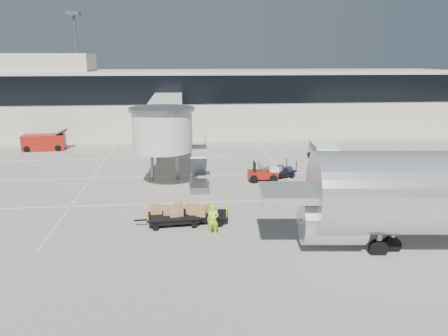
{
  "coord_description": "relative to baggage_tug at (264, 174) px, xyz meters",
  "views": [
    {
      "loc": [
        -2.53,
        -26.15,
        9.55
      ],
      "look_at": [
        0.33,
        3.48,
        2.0
      ],
      "focal_mm": 35.0,
      "sensor_mm": 36.0,
      "label": 1
    }
  ],
  "objects": [
    {
      "name": "box_cart_far",
      "position": [
        -5.44,
        -8.64,
        0.01
      ],
      "size": [
        3.65,
        1.77,
        1.41
      ],
      "rotation": [
        0.0,
        0.0,
        -0.11
      ],
      "color": "black",
      "rests_on": "ground"
    },
    {
      "name": "ground_worker",
      "position": [
        -4.79,
        -10.5,
        0.32
      ],
      "size": [
        0.72,
        0.55,
        1.77
      ],
      "primitive_type": "imported",
      "rotation": [
        0.0,
        0.0,
        -0.22
      ],
      "color": "#A4FF1A",
      "rests_on": "ground"
    },
    {
      "name": "terminal",
      "position": [
        -4.17,
        23.04,
        3.54
      ],
      "size": [
        64.0,
        12.11,
        15.2
      ],
      "color": "beige",
      "rests_on": "ground"
    },
    {
      "name": "lane_markings",
      "position": [
        -4.49,
        2.44,
        -0.56
      ],
      "size": [
        40.0,
        30.0,
        0.02
      ],
      "color": "silver",
      "rests_on": "ground"
    },
    {
      "name": "minivan",
      "position": [
        6.7,
        5.87,
        0.5
      ],
      "size": [
        2.46,
        4.85,
        1.77
      ],
      "rotation": [
        0.0,
        0.0,
        -0.1
      ],
      "color": "white",
      "rests_on": "ground"
    },
    {
      "name": "suitcase_cart",
      "position": [
        1.26,
        0.67,
        -0.07
      ],
      "size": [
        3.57,
        2.45,
        1.39
      ],
      "rotation": [
        0.0,
        0.0,
        0.4
      ],
      "color": "black",
      "rests_on": "ground"
    },
    {
      "name": "belt_loader",
      "position": [
        -20.94,
        13.95,
        0.26
      ],
      "size": [
        4.63,
        2.09,
        2.18
      ],
      "rotation": [
        0.0,
        0.0,
        0.07
      ],
      "color": "maroon",
      "rests_on": "ground"
    },
    {
      "name": "jet_bridge",
      "position": [
        -7.79,
        5.37,
        3.72
      ],
      "size": [
        5.7,
        20.4,
        6.03
      ],
      "color": "silver",
      "rests_on": "ground"
    },
    {
      "name": "baggage_tug",
      "position": [
        0.0,
        0.0,
        0.0
      ],
      "size": [
        2.42,
        1.59,
        1.56
      ],
      "rotation": [
        0.0,
        0.0,
        -0.04
      ],
      "color": "maroon",
      "rests_on": "ground"
    },
    {
      "name": "box_cart_near",
      "position": [
        -6.93,
        -8.86,
        0.07
      ],
      "size": [
        3.93,
        1.82,
        1.52
      ],
      "rotation": [
        0.0,
        0.0,
        0.08
      ],
      "color": "black",
      "rests_on": "ground"
    },
    {
      "name": "ground",
      "position": [
        -3.82,
        -6.9,
        -0.57
      ],
      "size": [
        140.0,
        140.0,
        0.0
      ],
      "primitive_type": "plane",
      "color": "#B7B1A4",
      "rests_on": "ground"
    }
  ]
}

